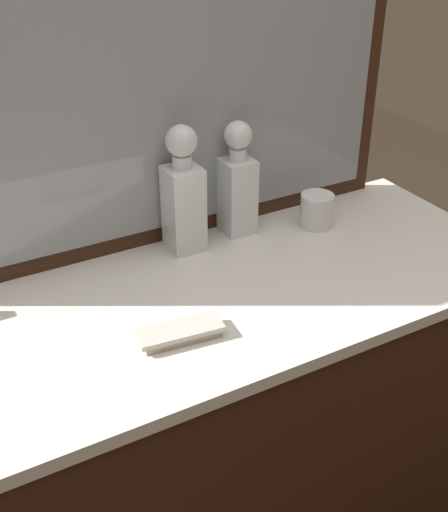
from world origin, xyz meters
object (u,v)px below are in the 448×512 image
(silver_brush_far_right, at_px, (180,333))
(crystal_decanter_left, at_px, (183,201))
(crystal_tumbler_left, at_px, (317,212))
(crystal_decanter_right, at_px, (237,189))

(silver_brush_far_right, bearing_deg, crystal_decanter_left, 62.32)
(crystal_decanter_left, xyz_separation_m, crystal_tumbler_left, (0.33, -0.06, -0.08))
(silver_brush_far_right, bearing_deg, crystal_tumbler_left, 26.75)
(crystal_decanter_right, xyz_separation_m, silver_brush_far_right, (-0.31, -0.32, -0.10))
(crystal_decanter_right, bearing_deg, crystal_decanter_left, -175.06)
(crystal_decanter_left, relative_size, crystal_tumbler_left, 3.60)
(crystal_decanter_right, relative_size, silver_brush_far_right, 1.64)
(silver_brush_far_right, bearing_deg, crystal_decanter_right, 45.97)
(crystal_decanter_right, distance_m, crystal_tumbler_left, 0.21)
(crystal_decanter_right, xyz_separation_m, crystal_decanter_left, (-0.15, -0.01, 0.01))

